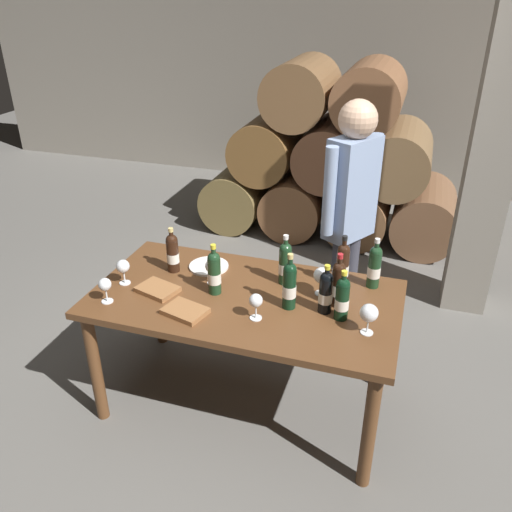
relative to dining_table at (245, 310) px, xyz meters
The scene contains 24 objects.
ground_plane 0.67m from the dining_table, ahead, with size 14.00×14.00×0.00m, color #66635E.
cellar_back_wall 4.26m from the dining_table, 90.00° to the left, with size 10.00×0.24×2.80m, color gray.
barrel_stack 2.60m from the dining_table, 90.00° to the left, with size 2.49×0.90×1.69m.
stone_pillar 2.16m from the dining_table, 50.91° to the left, with size 0.32×0.32×2.60m, color gray.
dining_table is the anchor object (origin of this frame).
wine_bottle_0 0.61m from the dining_table, 29.87° to the left, with size 0.07×0.07×0.31m.
wine_bottle_1 0.35m from the dining_table, ahead, with size 0.07×0.07×0.32m.
wine_bottle_2 0.35m from the dining_table, 50.18° to the left, with size 0.07×0.07×0.30m.
wine_bottle_3 0.56m from the dining_table, 164.31° to the left, with size 0.07×0.07×0.28m.
wine_bottle_4 0.55m from the dining_table, ahead, with size 0.07×0.07×0.31m.
wine_bottle_5 0.77m from the dining_table, 25.96° to the left, with size 0.07×0.07×0.30m.
wine_bottle_6 0.28m from the dining_table, behind, with size 0.07×0.07×0.30m.
wine_bottle_7 0.50m from the dining_table, ahead, with size 0.07×0.07×0.28m.
wine_bottle_8 0.58m from the dining_table, ahead, with size 0.07×0.07×0.28m.
wine_glass_0 0.47m from the dining_table, 20.99° to the left, with size 0.09×0.09×0.16m.
wine_glass_1 0.73m from the dining_table, 11.65° to the right, with size 0.09×0.09×0.16m.
wine_glass_2 0.78m from the dining_table, 157.80° to the right, with size 0.07×0.07×0.14m.
wine_glass_3 0.31m from the dining_table, 161.97° to the left, with size 0.08×0.08×0.15m.
wine_glass_4 0.30m from the dining_table, 56.89° to the right, with size 0.07×0.07×0.15m.
wine_glass_5 0.74m from the dining_table, behind, with size 0.08×0.08×0.15m.
tasting_notebook 0.51m from the dining_table, 167.65° to the right, with size 0.22×0.16×0.03m, color #936038.
leather_ledger 0.37m from the dining_table, 133.45° to the right, with size 0.22×0.16×0.03m, color #936038.
serving_plate 0.41m from the dining_table, 142.50° to the left, with size 0.24×0.24×0.01m, color white.
sommelier_presenting 0.95m from the dining_table, 59.37° to the left, with size 0.32×0.44×1.72m.
Camera 1 is at (0.81, -2.34, 2.32)m, focal length 36.86 mm.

